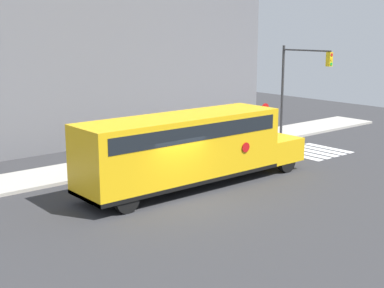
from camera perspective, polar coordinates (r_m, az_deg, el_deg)
name	(u,v)px	position (r m, az deg, el deg)	size (l,w,h in m)	color
ground_plane	(180,200)	(21.69, -1.28, -6.00)	(60.00, 60.00, 0.00)	#333335
sidewalk_strip	(98,167)	(26.86, -9.97, -2.43)	(44.00, 3.00, 0.15)	#B2ADA3
building_backdrop	(35,30)	(31.83, -16.41, 11.63)	(32.00, 4.00, 13.46)	slate
crosswalk_stripes	(313,151)	(30.87, 12.83, -0.78)	(3.30, 3.20, 0.01)	white
school_bus	(188,146)	(22.94, -0.41, -0.25)	(11.43, 2.57, 3.20)	yellow
stop_sign	(265,117)	(32.22, 7.75, 2.85)	(0.67, 0.10, 2.44)	#38383A
traffic_light	(297,79)	(32.94, 11.15, 6.85)	(0.28, 3.60, 5.79)	#38383A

